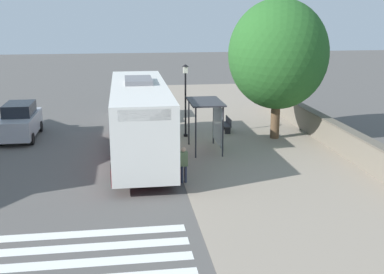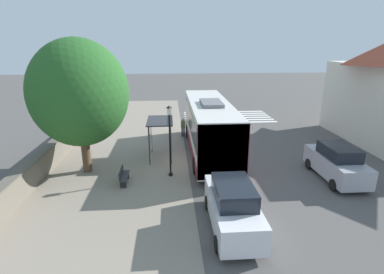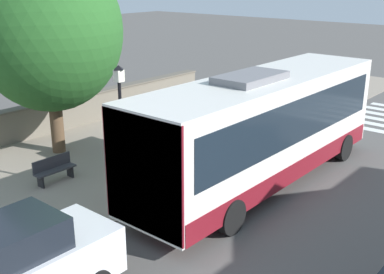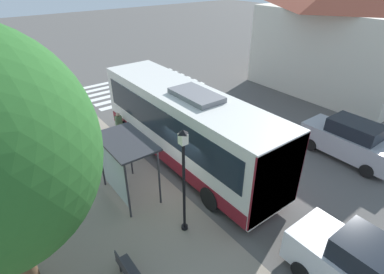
% 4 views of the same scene
% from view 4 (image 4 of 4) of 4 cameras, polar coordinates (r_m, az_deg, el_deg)
% --- Properties ---
extents(ground_plane, '(120.00, 120.00, 0.00)m').
position_cam_4_polar(ground_plane, '(13.29, -2.90, -9.72)').
color(ground_plane, '#514F4C').
rests_on(ground_plane, ground).
extents(sidewalk_plaza, '(9.00, 44.00, 0.02)m').
position_cam_4_polar(sidewalk_plaza, '(12.08, -21.61, -17.30)').
color(sidewalk_plaza, gray).
rests_on(sidewalk_plaza, ground).
extents(crosswalk_stripes, '(9.00, 5.25, 0.01)m').
position_cam_4_polar(crosswalk_stripes, '(24.84, -9.60, 9.54)').
color(crosswalk_stripes, silver).
rests_on(crosswalk_stripes, ground).
extents(background_building, '(8.00, 11.27, 8.58)m').
position_cam_4_polar(background_building, '(25.36, 26.78, 17.71)').
color(background_building, beige).
rests_on(background_building, ground).
extents(bus, '(2.78, 10.94, 3.83)m').
position_cam_4_polar(bus, '(14.05, -1.28, 2.36)').
color(bus, silver).
rests_on(bus, ground).
extents(bus_shelter, '(1.65, 2.77, 2.62)m').
position_cam_4_polar(bus_shelter, '(11.96, -13.01, -2.87)').
color(bus_shelter, '#2D2D33').
rests_on(bus_shelter, ground).
extents(pedestrian, '(0.34, 0.22, 1.57)m').
position_cam_4_polar(pedestrian, '(16.95, -13.74, 2.49)').
color(pedestrian, '#2D3347').
rests_on(pedestrian, ground).
extents(bench, '(0.40, 1.46, 0.88)m').
position_cam_4_polar(bench, '(10.00, -11.67, -24.15)').
color(bench, '#333338').
rests_on(bench, ground).
extents(street_lamp_near, '(0.28, 0.28, 4.17)m').
position_cam_4_polar(street_lamp_near, '(9.92, -1.59, -7.24)').
color(street_lamp_near, black).
rests_on(street_lamp_near, ground).
extents(parked_car_far_lane, '(1.90, 4.45, 2.01)m').
position_cam_4_polar(parked_car_far_lane, '(16.69, 27.86, -0.56)').
color(parked_car_far_lane, '#9EA0A8').
rests_on(parked_car_far_lane, ground).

